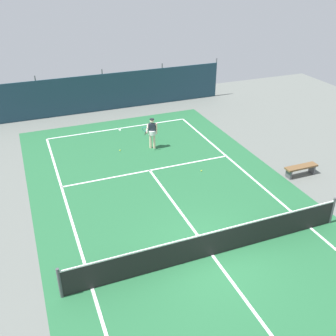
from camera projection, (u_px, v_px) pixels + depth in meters
name	position (u px, v px, depth m)	size (l,w,h in m)	color
ground_plane	(212.00, 255.00, 13.30)	(36.00, 36.00, 0.00)	slate
court_surface	(212.00, 255.00, 13.30)	(11.02, 26.60, 0.01)	#236038
tennis_net	(213.00, 243.00, 13.06)	(10.12, 0.10, 1.10)	black
back_fence	(103.00, 98.00, 25.86)	(16.30, 0.98, 2.70)	#1E3D4C
tennis_player	(152.00, 131.00, 20.24)	(0.86, 0.62, 1.64)	beige
tennis_ball_near_player	(201.00, 171.00, 18.45)	(0.07, 0.07, 0.07)	#CCDB33
tennis_ball_midcourt	(120.00, 150.00, 20.38)	(0.07, 0.07, 0.07)	#CCDB33
courtside_bench	(301.00, 168.00, 17.95)	(1.60, 0.40, 0.49)	brown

